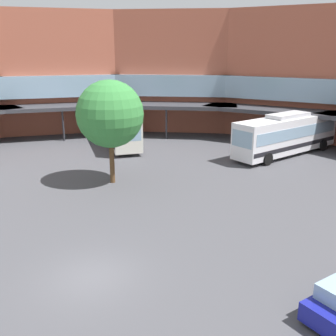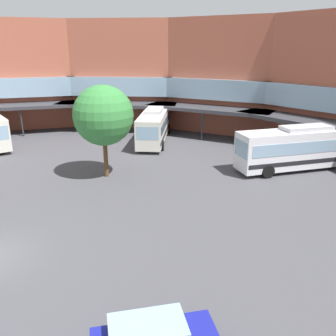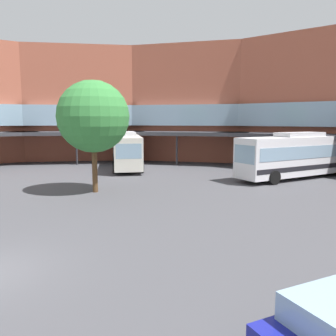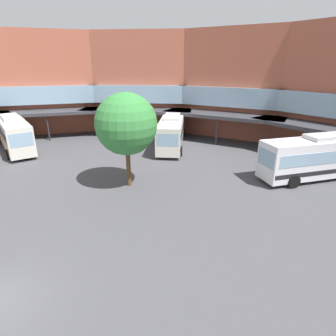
{
  "view_description": "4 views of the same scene",
  "coord_description": "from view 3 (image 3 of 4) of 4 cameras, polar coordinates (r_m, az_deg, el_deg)",
  "views": [
    {
      "loc": [
        10.69,
        -11.89,
        9.81
      ],
      "look_at": [
        -2.19,
        10.8,
        1.89
      ],
      "focal_mm": 42.82,
      "sensor_mm": 36.0,
      "label": 1
    },
    {
      "loc": [
        18.35,
        -2.9,
        10.38
      ],
      "look_at": [
        -1.83,
        13.38,
        1.59
      ],
      "focal_mm": 38.18,
      "sensor_mm": 36.0,
      "label": 2
    },
    {
      "loc": [
        11.33,
        -4.7,
        4.95
      ],
      "look_at": [
        -2.27,
        12.98,
        1.86
      ],
      "focal_mm": 37.04,
      "sensor_mm": 36.0,
      "label": 3
    },
    {
      "loc": [
        11.67,
        0.23,
        9.62
      ],
      "look_at": [
        -2.87,
        11.75,
        2.59
      ],
      "focal_mm": 29.65,
      "sensor_mm": 36.0,
      "label": 4
    }
  ],
  "objects": [
    {
      "name": "bus_2",
      "position": [
        36.59,
        -6.85,
        3.04
      ],
      "size": [
        10.38,
        10.07,
        3.75
      ],
      "rotation": [
        0.0,
        0.0,
        5.52
      ],
      "color": "silver",
      "rests_on": "ground"
    },
    {
      "name": "bus_1",
      "position": [
        31.72,
        20.7,
        2.01
      ],
      "size": [
        7.13,
        12.36,
        3.93
      ],
      "rotation": [
        0.0,
        0.0,
        4.32
      ],
      "color": "white",
      "rests_on": "ground"
    },
    {
      "name": "plaza_tree",
      "position": [
        24.12,
        -12.2,
        8.24
      ],
      "size": [
        4.87,
        4.87,
        7.62
      ],
      "color": "brown",
      "rests_on": "ground"
    },
    {
      "name": "station_building",
      "position": [
        26.11,
        12.0,
        11.47
      ],
      "size": [
        75.71,
        46.4,
        13.82
      ],
      "color": "#AD5942",
      "rests_on": "ground"
    }
  ]
}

